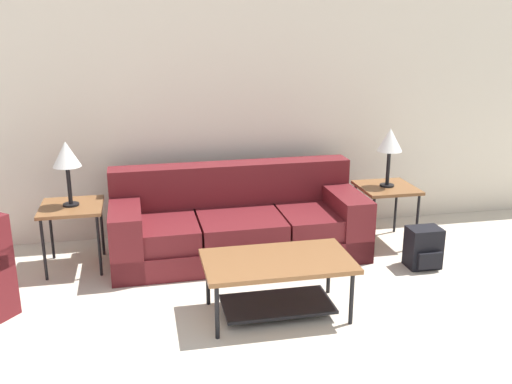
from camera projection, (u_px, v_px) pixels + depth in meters
The scene contains 8 objects.
wall_back at pixel (230, 108), 5.77m from camera, with size 8.95×0.06×2.60m.
couch at pixel (238, 224), 5.41m from camera, with size 2.36×0.98×0.82m.
coffee_table at pixel (277, 274), 4.26m from camera, with size 1.11×0.63×0.45m.
side_table_left at pixel (72, 212), 5.04m from camera, with size 0.54×0.56×0.58m.
side_table_right at pixel (386, 192), 5.62m from camera, with size 0.54×0.56×0.58m.
table_lamp_left at pixel (66, 156), 4.89m from camera, with size 0.24×0.24×0.57m.
table_lamp_right at pixel (390, 142), 5.48m from camera, with size 0.24×0.24×0.57m.
backpack at pixel (424, 248), 5.14m from camera, with size 0.29×0.29×0.37m.
Camera 1 is at (-0.92, -1.05, 2.15)m, focal length 40.00 mm.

